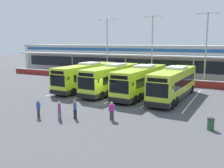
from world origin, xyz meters
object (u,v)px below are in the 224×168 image
at_px(pedestrian_in_dark_coat, 112,110).
at_px(lamp_post_west, 107,44).
at_px(lamp_post_east, 206,45).
at_px(coach_bus_left_centre, 112,79).
at_px(pedestrian_child, 75,109).
at_px(coach_bus_leftmost, 86,77).
at_px(coach_bus_right_centre, 174,84).
at_px(pedestrian_near_bin, 38,108).
at_px(pedestrian_with_handbag, 59,110).
at_px(litter_bin, 211,124).
at_px(coach_bus_centre, 141,81).
at_px(lamp_post_centre, 152,44).

xyz_separation_m(pedestrian_in_dark_coat, lamp_post_west, (-12.19, 22.01, 5.42)).
bearing_deg(lamp_post_east, coach_bus_left_centre, -134.94).
xyz_separation_m(pedestrian_in_dark_coat, lamp_post_east, (5.01, 21.31, 5.42)).
height_order(coach_bus_left_centre, pedestrian_child, coach_bus_left_centre).
height_order(coach_bus_leftmost, lamp_post_west, lamp_post_west).
relative_size(pedestrian_in_dark_coat, lamp_post_east, 0.15).
height_order(coach_bus_right_centre, pedestrian_in_dark_coat, coach_bus_right_centre).
bearing_deg(coach_bus_right_centre, pedestrian_near_bin, -125.04).
relative_size(pedestrian_with_handbag, lamp_post_west, 0.15).
bearing_deg(pedestrian_with_handbag, litter_bin, 14.94).
distance_m(coach_bus_left_centre, lamp_post_east, 15.50).
bearing_deg(litter_bin, coach_bus_leftmost, 151.18).
bearing_deg(coach_bus_right_centre, pedestrian_with_handbag, -119.20).
xyz_separation_m(coach_bus_right_centre, litter_bin, (5.04, -9.30, -1.32)).
height_order(pedestrian_child, pedestrian_near_bin, same).
distance_m(pedestrian_with_handbag, litter_bin, 12.45).
relative_size(pedestrian_with_handbag, pedestrian_child, 1.00).
relative_size(coach_bus_left_centre, coach_bus_right_centre, 1.00).
xyz_separation_m(coach_bus_left_centre, coach_bus_right_centre, (8.30, -0.20, 0.00)).
bearing_deg(lamp_post_west, coach_bus_leftmost, -77.17).
xyz_separation_m(coach_bus_centre, pedestrian_with_handbag, (-2.88, -12.54, -0.93)).
bearing_deg(coach_bus_leftmost, lamp_post_east, 35.16).
bearing_deg(coach_bus_right_centre, litter_bin, -61.53).
xyz_separation_m(coach_bus_left_centre, pedestrian_in_dark_coat, (5.47, -10.80, -0.91)).
distance_m(coach_bus_centre, litter_bin, 13.13).
bearing_deg(lamp_post_centre, pedestrian_child, -88.91).
bearing_deg(lamp_post_west, lamp_post_east, -2.35).
relative_size(pedestrian_with_handbag, pedestrian_near_bin, 1.00).
distance_m(pedestrian_near_bin, litter_bin, 14.54).
bearing_deg(pedestrian_in_dark_coat, lamp_post_east, 76.78).
bearing_deg(coach_bus_left_centre, lamp_post_west, 120.93).
relative_size(pedestrian_near_bin, lamp_post_centre, 0.15).
distance_m(coach_bus_leftmost, pedestrian_in_dark_coat, 14.65).
bearing_deg(pedestrian_with_handbag, lamp_post_east, 68.45).
height_order(pedestrian_in_dark_coat, litter_bin, pedestrian_in_dark_coat).
xyz_separation_m(pedestrian_child, litter_bin, (10.96, 2.38, -0.41)).
distance_m(pedestrian_with_handbag, lamp_post_east, 25.53).
relative_size(pedestrian_in_dark_coat, lamp_post_west, 0.15).
bearing_deg(pedestrian_with_handbag, coach_bus_right_centre, 60.80).
xyz_separation_m(pedestrian_in_dark_coat, litter_bin, (7.87, 1.31, -0.41)).
bearing_deg(coach_bus_leftmost, coach_bus_left_centre, -2.17).
xyz_separation_m(coach_bus_leftmost, pedestrian_near_bin, (3.46, -13.25, -0.91)).
relative_size(pedestrian_with_handbag, pedestrian_in_dark_coat, 1.00).
distance_m(pedestrian_near_bin, lamp_post_east, 26.67).
bearing_deg(coach_bus_right_centre, lamp_post_east, 78.51).
bearing_deg(litter_bin, coach_bus_left_centre, 144.57).
xyz_separation_m(pedestrian_child, lamp_post_east, (8.10, 22.37, 5.42)).
bearing_deg(pedestrian_in_dark_coat, pedestrian_child, -160.93).
xyz_separation_m(lamp_post_west, lamp_post_east, (17.20, -0.71, 0.00)).
bearing_deg(lamp_post_centre, lamp_post_west, 177.95).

